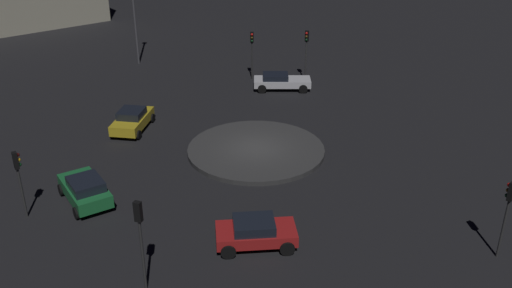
{
  "coord_description": "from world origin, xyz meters",
  "views": [
    {
      "loc": [
        -32.05,
        -3.42,
        16.23
      ],
      "look_at": [
        0.0,
        0.0,
        0.56
      ],
      "focal_mm": 39.79,
      "sensor_mm": 36.0,
      "label": 1
    }
  ],
  "objects_px": {
    "traffic_light_east": "(306,46)",
    "car_yellow": "(132,120)",
    "traffic_light_southwest": "(508,204)",
    "traffic_light_west": "(140,229)",
    "car_green": "(85,189)",
    "car_red": "(256,232)",
    "traffic_light_northwest": "(18,171)",
    "traffic_light_east_near": "(252,46)",
    "car_white": "(281,81)"
  },
  "relations": [
    {
      "from": "traffic_light_east",
      "to": "car_yellow",
      "type": "bearing_deg",
      "value": -34.52
    },
    {
      "from": "traffic_light_southwest",
      "to": "traffic_light_west",
      "type": "distance_m",
      "value": 16.06
    },
    {
      "from": "traffic_light_southwest",
      "to": "car_green",
      "type": "bearing_deg",
      "value": 30.85
    },
    {
      "from": "car_red",
      "to": "car_yellow",
      "type": "bearing_deg",
      "value": -63.02
    },
    {
      "from": "car_red",
      "to": "car_green",
      "type": "bearing_deg",
      "value": -28.36
    },
    {
      "from": "car_red",
      "to": "traffic_light_west",
      "type": "distance_m",
      "value": 6.13
    },
    {
      "from": "car_green",
      "to": "traffic_light_west",
      "type": "xyz_separation_m",
      "value": [
        -6.53,
        -5.18,
        2.31
      ]
    },
    {
      "from": "car_red",
      "to": "traffic_light_northwest",
      "type": "height_order",
      "value": "traffic_light_northwest"
    },
    {
      "from": "traffic_light_east_near",
      "to": "car_red",
      "type": "bearing_deg",
      "value": -0.63
    },
    {
      "from": "car_yellow",
      "to": "car_green",
      "type": "bearing_deg",
      "value": -174.96
    },
    {
      "from": "car_red",
      "to": "traffic_light_west",
      "type": "relative_size",
      "value": 0.93
    },
    {
      "from": "traffic_light_northwest",
      "to": "traffic_light_east_near",
      "type": "bearing_deg",
      "value": 29.58
    },
    {
      "from": "car_red",
      "to": "traffic_light_east_near",
      "type": "relative_size",
      "value": 1.0
    },
    {
      "from": "traffic_light_west",
      "to": "car_white",
      "type": "bearing_deg",
      "value": 4.4
    },
    {
      "from": "car_green",
      "to": "traffic_light_southwest",
      "type": "xyz_separation_m",
      "value": [
        -2.55,
        -20.73,
        2.02
      ]
    },
    {
      "from": "traffic_light_west",
      "to": "car_green",
      "type": "bearing_deg",
      "value": 52.02
    },
    {
      "from": "car_white",
      "to": "car_yellow",
      "type": "height_order",
      "value": "car_yellow"
    },
    {
      "from": "car_red",
      "to": "car_green",
      "type": "xyz_separation_m",
      "value": [
        2.87,
        9.49,
        0.05
      ]
    },
    {
      "from": "car_white",
      "to": "car_yellow",
      "type": "relative_size",
      "value": 1.16
    },
    {
      "from": "traffic_light_northwest",
      "to": "traffic_light_west",
      "type": "bearing_deg",
      "value": -70.46
    },
    {
      "from": "traffic_light_west",
      "to": "car_yellow",
      "type": "bearing_deg",
      "value": 32.66
    },
    {
      "from": "traffic_light_east",
      "to": "traffic_light_southwest",
      "type": "xyz_separation_m",
      "value": [
        -23.32,
        -9.56,
        -0.26
      ]
    },
    {
      "from": "traffic_light_east",
      "to": "traffic_light_northwest",
      "type": "relative_size",
      "value": 1.16
    },
    {
      "from": "traffic_light_northwest",
      "to": "car_white",
      "type": "bearing_deg",
      "value": 21.55
    },
    {
      "from": "traffic_light_east_near",
      "to": "traffic_light_southwest",
      "type": "bearing_deg",
      "value": 23.6
    },
    {
      "from": "traffic_light_southwest",
      "to": "traffic_light_northwest",
      "type": "relative_size",
      "value": 1.06
    },
    {
      "from": "car_green",
      "to": "traffic_light_east_near",
      "type": "relative_size",
      "value": 1.02
    },
    {
      "from": "traffic_light_northwest",
      "to": "traffic_light_east_near",
      "type": "distance_m",
      "value": 24.29
    },
    {
      "from": "traffic_light_northwest",
      "to": "traffic_light_east_near",
      "type": "xyz_separation_m",
      "value": [
        22.49,
        -9.18,
        0.25
      ]
    },
    {
      "from": "car_white",
      "to": "car_red",
      "type": "bearing_deg",
      "value": -95.42
    },
    {
      "from": "traffic_light_east",
      "to": "traffic_light_west",
      "type": "height_order",
      "value": "traffic_light_west"
    },
    {
      "from": "car_red",
      "to": "car_green",
      "type": "relative_size",
      "value": 0.98
    },
    {
      "from": "traffic_light_southwest",
      "to": "traffic_light_east_near",
      "type": "bearing_deg",
      "value": -21.05
    },
    {
      "from": "traffic_light_east",
      "to": "traffic_light_northwest",
      "type": "height_order",
      "value": "traffic_light_east"
    },
    {
      "from": "car_yellow",
      "to": "car_white",
      "type": "bearing_deg",
      "value": -43.81
    },
    {
      "from": "car_white",
      "to": "traffic_light_southwest",
      "type": "relative_size",
      "value": 1.2
    },
    {
      "from": "traffic_light_northwest",
      "to": "car_green",
      "type": "bearing_deg",
      "value": -5.02
    },
    {
      "from": "traffic_light_southwest",
      "to": "traffic_light_east_near",
      "type": "height_order",
      "value": "traffic_light_east_near"
    },
    {
      "from": "car_red",
      "to": "car_white",
      "type": "bearing_deg",
      "value": -100.89
    },
    {
      "from": "car_white",
      "to": "car_green",
      "type": "bearing_deg",
      "value": -122.54
    },
    {
      "from": "car_red",
      "to": "traffic_light_northwest",
      "type": "bearing_deg",
      "value": -17.26
    },
    {
      "from": "car_red",
      "to": "traffic_light_southwest",
      "type": "bearing_deg",
      "value": 170.12
    },
    {
      "from": "car_green",
      "to": "car_red",
      "type": "bearing_deg",
      "value": -145.79
    },
    {
      "from": "traffic_light_southwest",
      "to": "traffic_light_east_near",
      "type": "distance_m",
      "value": 27.29
    },
    {
      "from": "car_red",
      "to": "traffic_light_southwest",
      "type": "relative_size",
      "value": 1.03
    },
    {
      "from": "car_red",
      "to": "traffic_light_southwest",
      "type": "distance_m",
      "value": 11.44
    },
    {
      "from": "car_white",
      "to": "traffic_light_northwest",
      "type": "height_order",
      "value": "traffic_light_northwest"
    },
    {
      "from": "traffic_light_east",
      "to": "car_white",
      "type": "bearing_deg",
      "value": -30.0
    },
    {
      "from": "car_green",
      "to": "traffic_light_southwest",
      "type": "distance_m",
      "value": 20.98
    },
    {
      "from": "car_green",
      "to": "car_yellow",
      "type": "bearing_deg",
      "value": -36.79
    }
  ]
}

